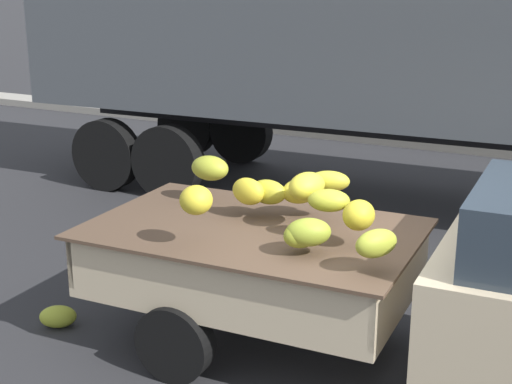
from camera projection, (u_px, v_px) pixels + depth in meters
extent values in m
plane|color=#28282B|center=(392.00, 379.00, 5.82)|extent=(220.00, 220.00, 0.00)
cube|color=#CCB793|center=(253.00, 283.00, 6.23)|extent=(2.69, 1.77, 0.08)
cube|color=#CCB793|center=(289.00, 226.00, 6.85)|extent=(2.61, 0.17, 0.44)
cube|color=#CCB793|center=(208.00, 290.00, 5.46)|extent=(2.61, 0.17, 0.44)
cube|color=#CCB793|center=(402.00, 280.00, 5.63)|extent=(0.13, 1.66, 0.44)
cube|color=#CCB793|center=(128.00, 233.00, 6.68)|extent=(0.13, 1.66, 0.44)
cube|color=#B21914|center=(291.00, 229.00, 6.89)|extent=(2.51, 0.13, 0.07)
cube|color=brown|center=(253.00, 229.00, 6.09)|extent=(2.81, 1.90, 0.03)
ellipsoid|color=gold|center=(196.00, 200.00, 5.51)|extent=(0.33, 0.34, 0.23)
ellipsoid|color=gold|center=(329.00, 181.00, 6.12)|extent=(0.40, 0.29, 0.18)
ellipsoid|color=gold|center=(307.00, 186.00, 5.92)|extent=(0.31, 0.41, 0.23)
ellipsoid|color=#ABAD2D|center=(329.00, 200.00, 5.68)|extent=(0.39, 0.33, 0.18)
ellipsoid|color=gold|center=(359.00, 215.00, 5.53)|extent=(0.24, 0.29, 0.24)
ellipsoid|color=yellow|center=(248.00, 191.00, 6.25)|extent=(0.36, 0.26, 0.24)
ellipsoid|color=#A2AB2F|center=(376.00, 243.00, 5.08)|extent=(0.33, 0.39, 0.20)
ellipsoid|color=#A5AD2F|center=(210.00, 168.00, 6.68)|extent=(0.38, 0.27, 0.23)
ellipsoid|color=gold|center=(268.00, 192.00, 6.29)|extent=(0.35, 0.22, 0.22)
ellipsoid|color=olive|center=(308.00, 232.00, 5.41)|extent=(0.42, 0.39, 0.21)
ellipsoid|color=olive|center=(303.00, 234.00, 5.45)|extent=(0.34, 0.40, 0.21)
ellipsoid|color=gold|center=(301.00, 191.00, 6.30)|extent=(0.37, 0.41, 0.23)
ellipsoid|color=#A7AC2D|center=(251.00, 191.00, 6.26)|extent=(0.28, 0.21, 0.17)
cylinder|color=black|center=(260.00, 272.00, 7.12)|extent=(0.65, 0.23, 0.64)
cylinder|color=black|center=(175.00, 343.00, 5.74)|extent=(0.65, 0.23, 0.64)
cube|color=#4C5156|center=(446.00, 18.00, 9.49)|extent=(12.10, 3.02, 2.70)
cube|color=black|center=(437.00, 130.00, 9.91)|extent=(11.05, 0.88, 0.30)
cylinder|color=black|center=(241.00, 132.00, 12.58)|extent=(1.09, 0.35, 1.08)
cylinder|color=black|center=(168.00, 162.00, 10.50)|extent=(1.09, 0.35, 1.08)
cylinder|color=black|center=(187.00, 126.00, 13.03)|extent=(1.09, 0.35, 1.08)
cylinder|color=black|center=(107.00, 155.00, 10.94)|extent=(1.09, 0.35, 1.08)
ellipsoid|color=#A1AD31|center=(58.00, 317.00, 6.66)|extent=(0.40, 0.35, 0.21)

